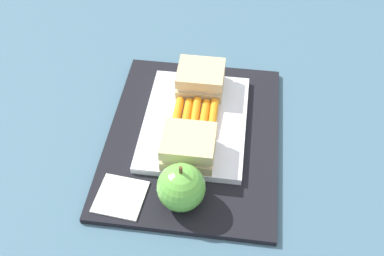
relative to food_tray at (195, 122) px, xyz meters
The scene contains 8 objects.
ground_plane 0.03m from the food_tray, ahead, with size 2.40×2.40×0.00m, color #42667A.
lunchbag_mat 0.03m from the food_tray, ahead, with size 0.36×0.28×0.01m, color black.
food_tray is the anchor object (origin of this frame).
sandwich_half_left 0.08m from the food_tray, behind, with size 0.07×0.08×0.04m.
sandwich_half_right 0.08m from the food_tray, ahead, with size 0.07×0.08×0.04m.
carrot_sticks_bundle 0.01m from the food_tray, 132.07° to the left, with size 0.08×0.07×0.02m.
apple 0.16m from the food_tray, ahead, with size 0.07×0.07×0.08m.
paper_napkin 0.18m from the food_tray, 29.47° to the right, with size 0.07×0.07×0.00m, color white.
Camera 1 is at (0.51, 0.07, 0.59)m, focal length 44.21 mm.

